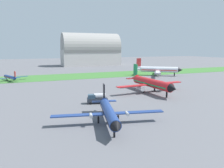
% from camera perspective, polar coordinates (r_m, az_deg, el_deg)
% --- Properties ---
extents(ground_plane, '(600.00, 600.00, 0.00)m').
position_cam_1_polar(ground_plane, '(70.72, -1.06, -4.41)').
color(ground_plane, slate).
extents(grass_taxiway_strip, '(360.00, 28.00, 0.08)m').
position_cam_1_polar(grass_taxiway_strip, '(131.27, -10.64, 2.11)').
color(grass_taxiway_strip, '#3D7533').
rests_on(grass_taxiway_strip, ground_plane).
extents(airplane_midfield_jet, '(29.68, 29.13, 10.48)m').
position_cam_1_polar(airplane_midfield_jet, '(83.26, 10.63, 0.26)').
color(airplane_midfield_jet, red).
rests_on(airplane_midfield_jet, ground_plane).
extents(airplane_foreground_turboprop, '(26.01, 22.39, 7.87)m').
position_cam_1_polar(airplane_foreground_turboprop, '(48.35, -0.90, -7.68)').
color(airplane_foreground_turboprop, navy).
rests_on(airplane_foreground_turboprop, ground_plane).
extents(airplane_taxiing_turboprop, '(17.67, 15.36, 5.71)m').
position_cam_1_polar(airplane_taxiing_turboprop, '(122.98, -26.27, 1.70)').
color(airplane_taxiing_turboprop, navy).
rests_on(airplane_taxiing_turboprop, ground_plane).
extents(airplane_parked_jet_far, '(26.89, 26.79, 10.92)m').
position_cam_1_polar(airplane_parked_jet_far, '(135.07, 12.54, 3.93)').
color(airplane_parked_jet_far, silver).
rests_on(airplane_parked_jet_far, ground_plane).
extents(fuel_truck_near_gate, '(6.89, 3.92, 3.29)m').
position_cam_1_polar(fuel_truck_near_gate, '(66.22, -4.15, -4.01)').
color(fuel_truck_near_gate, '#2D333D').
rests_on(fuel_truck_near_gate, ground_plane).
extents(hangar_distant, '(57.10, 27.33, 32.02)m').
position_cam_1_polar(hangar_distant, '(212.25, -5.92, 9.12)').
color(hangar_distant, '#BCB7B2').
rests_on(hangar_distant, ground_plane).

